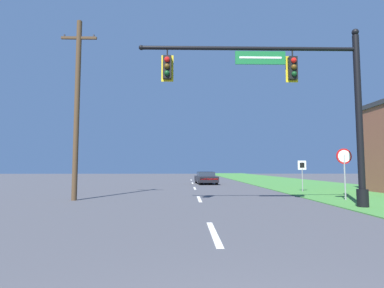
# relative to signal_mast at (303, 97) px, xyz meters

# --- Properties ---
(grass_verge_right) EXTENTS (10.00, 110.00, 0.04)m
(grass_verge_right) POSITION_rel_signal_mast_xyz_m (6.37, 19.47, -4.45)
(grass_verge_right) COLOR #428438
(grass_verge_right) RESTS_ON ground
(road_center_line) EXTENTS (0.16, 34.80, 0.01)m
(road_center_line) POSITION_rel_signal_mast_xyz_m (-4.13, 11.47, -4.46)
(road_center_line) COLOR silver
(road_center_line) RESTS_ON ground
(signal_mast) EXTENTS (9.25, 0.47, 7.36)m
(signal_mast) POSITION_rel_signal_mast_xyz_m (0.00, 0.00, 0.00)
(signal_mast) COLOR black
(signal_mast) RESTS_ON grass_verge_right
(car_ahead) EXTENTS (2.16, 4.62, 1.19)m
(car_ahead) POSITION_rel_signal_mast_xyz_m (-2.84, 17.85, -3.87)
(car_ahead) COLOR black
(car_ahead) RESTS_ON ground
(stop_sign) EXTENTS (0.76, 0.07, 2.50)m
(stop_sign) POSITION_rel_signal_mast_xyz_m (2.96, 2.58, -2.61)
(stop_sign) COLOR gray
(stop_sign) RESTS_ON grass_verge_right
(route_sign_post) EXTENTS (0.55, 0.06, 2.03)m
(route_sign_post) POSITION_rel_signal_mast_xyz_m (2.87, 7.70, -2.94)
(route_sign_post) COLOR gray
(route_sign_post) RESTS_ON grass_verge_right
(utility_pole_near) EXTENTS (1.80, 0.26, 9.14)m
(utility_pole_near) POSITION_rel_signal_mast_xyz_m (-10.31, 3.01, 0.26)
(utility_pole_near) COLOR #4C3823
(utility_pole_near) RESTS_ON ground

